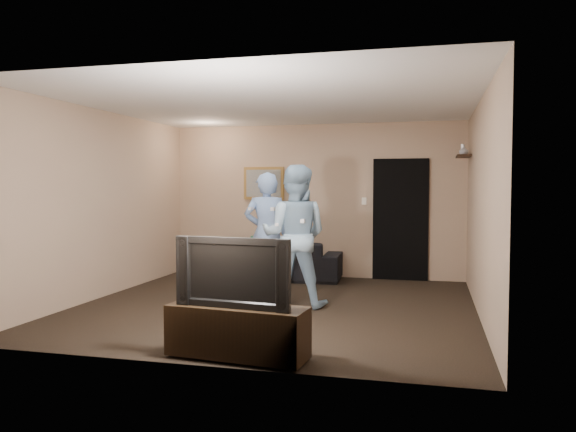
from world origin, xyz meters
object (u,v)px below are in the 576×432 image
(wii_player_left, at_px, (266,233))
(wii_player_right, at_px, (295,236))
(television, at_px, (237,271))
(sofa, at_px, (275,260))
(tv_console, at_px, (237,331))

(wii_player_left, bearing_deg, wii_player_right, -49.54)
(television, distance_m, wii_player_right, 2.31)
(sofa, relative_size, tv_console, 1.73)
(sofa, xyz_separation_m, television, (0.84, -4.30, 0.47))
(tv_console, bearing_deg, sofa, 106.95)
(television, height_order, wii_player_left, wii_player_left)
(tv_console, height_order, wii_player_left, wii_player_left)
(wii_player_left, xyz_separation_m, wii_player_right, (0.58, -0.68, 0.04))
(sofa, bearing_deg, tv_console, 97.94)
(tv_console, height_order, television, television)
(wii_player_left, bearing_deg, sofa, 100.10)
(tv_console, height_order, wii_player_right, wii_player_right)
(sofa, distance_m, wii_player_right, 2.23)
(sofa, xyz_separation_m, tv_console, (0.84, -4.30, -0.07))
(television, xyz_separation_m, wii_player_right, (-0.03, 2.30, 0.12))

